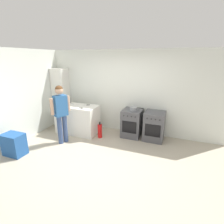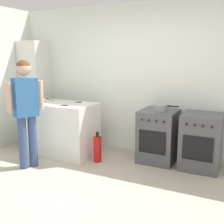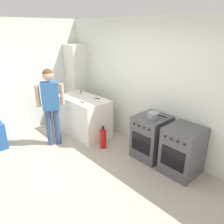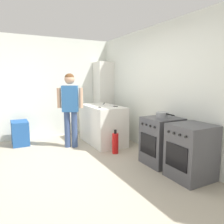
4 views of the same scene
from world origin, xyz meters
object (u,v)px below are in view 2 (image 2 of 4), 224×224
Objects in this scene: oven_left at (158,136)px; knife_carving at (60,105)px; fire_extinguisher at (97,149)px; oven_right at (201,141)px; person at (26,105)px; pot at (161,108)px; larder_cabinet at (35,91)px; knife_bread at (50,100)px; knife_paring at (77,102)px.

knife_carving reaches higher than oven_left.
knife_carving is 0.95m from fire_extinguisher.
person is at bearing -154.26° from oven_right.
pot is 0.79× the size of fire_extinguisher.
pot is 0.20× the size of larder_cabinet.
knife_carving is at bearing -159.13° from oven_left.
fire_extinguisher is at bearing -154.29° from pot.
larder_cabinet reaches higher than oven_left.
knife_bread is at bearing -175.25° from oven_left.
oven_right is 4.35× the size of knife_paring.
oven_right is at bearing 17.14° from fire_extinguisher.
knife_bread is at bearing -176.43° from oven_right.
knife_paring is 0.10× the size of larder_cabinet.
oven_left is 1.53m from knife_paring.
knife_carving is at bearing 71.13° from person.
pot is at bearing 5.89° from knife_paring.
person reaches higher than fire_extinguisher.
person is (0.34, -0.98, 0.08)m from knife_bread.
knife_bread is (-2.06, -0.17, 0.48)m from oven_left.
knife_bread is (-2.10, -0.13, 0.00)m from pot.
pot is 2.70m from larder_cabinet.
person is at bearing -53.41° from larder_cabinet.
larder_cabinet reaches higher than knife_paring.
knife_carving is (0.54, -0.41, 0.00)m from knife_bread.
oven_left is at bearing 33.94° from person.
fire_extinguisher is at bearing -14.46° from knife_bread.
person is at bearing -141.35° from fire_extinguisher.
person is (-0.27, -0.96, 0.08)m from knife_paring.
knife_bread is at bearing -176.38° from pot.
pot reaches higher than oven_right.
oven_right is at bearing 3.43° from pot.
knife_bread and knife_carving have the same top height.
knife_bread is at bearing 165.54° from fire_extinguisher.
knife_bread reaches higher than oven_right.
knife_carving is (-1.56, -0.54, 0.00)m from pot.
larder_cabinet is (-2.65, 0.10, 0.57)m from oven_left.
oven_right is 2.32m from knife_carving.
knife_paring is at bearing -174.11° from pot.
oven_left is 0.68m from oven_right.
knife_carving reaches higher than oven_right.
pot is at bearing 19.10° from knife_carving.
knife_bread is 1.63× the size of knife_paring.
knife_carving is 0.66× the size of fire_extinguisher.
larder_cabinet is at bearing 178.24° from oven_right.
oven_left is 1.70× the size of fire_extinguisher.
pot is 2.09m from person.
oven_right is at bearing 0.00° from oven_left.
knife_bread is at bearing -24.83° from larder_cabinet.
fire_extinguisher is (0.65, 0.10, -0.69)m from knife_carving.
person reaches higher than oven_left.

